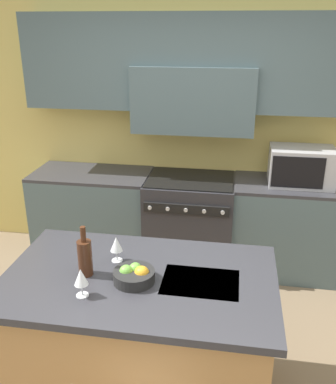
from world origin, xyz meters
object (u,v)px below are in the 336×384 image
(range_stove, at_px, (190,222))
(wine_bottle, at_px, (85,257))
(wine_glass_near, at_px, (81,278))
(wine_glass_far, at_px, (116,245))
(microwave, at_px, (301,166))
(fruit_bowl, at_px, (134,275))

(range_stove, relative_size, wine_bottle, 2.95)
(wine_bottle, height_order, wine_glass_near, wine_bottle)
(wine_glass_near, height_order, wine_glass_far, same)
(range_stove, height_order, wine_glass_near, wine_glass_near)
(range_stove, xyz_separation_m, wine_glass_near, (-0.37, -1.99, 0.58))
(wine_glass_near, bearing_deg, microwave, 55.55)
(wine_glass_far, bearing_deg, range_stove, 80.12)
(wine_glass_near, relative_size, wine_glass_far, 1.00)
(wine_glass_far, height_order, fruit_bowl, wine_glass_far)
(wine_bottle, bearing_deg, microwave, 51.53)
(range_stove, xyz_separation_m, wine_glass_far, (-0.28, -1.60, 0.58))
(microwave, xyz_separation_m, wine_bottle, (-1.43, -1.80, -0.05))
(wine_glass_near, xyz_separation_m, fruit_bowl, (0.25, 0.19, -0.07))
(wine_bottle, bearing_deg, wine_glass_far, 51.99)
(microwave, bearing_deg, range_stove, -178.94)
(fruit_bowl, bearing_deg, wine_glass_near, -142.95)
(range_stove, distance_m, fruit_bowl, 1.87)
(range_stove, bearing_deg, fruit_bowl, -93.79)
(range_stove, relative_size, wine_glass_near, 5.51)
(range_stove, relative_size, wine_glass_far, 5.51)
(microwave, relative_size, fruit_bowl, 2.39)
(wine_bottle, height_order, fruit_bowl, wine_bottle)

